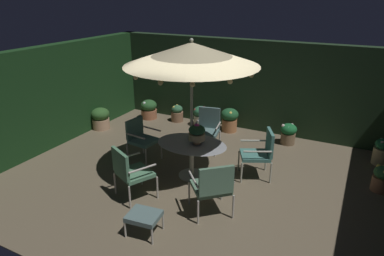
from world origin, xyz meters
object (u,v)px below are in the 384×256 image
(potted_plant_front_corner, at_px, (149,109))
(potted_plant_left_near, at_px, (382,178))
(centerpiece_planter, at_px, (197,133))
(ottoman_footrest, at_px, (144,217))
(potted_plant_back_left, at_px, (101,118))
(potted_plant_back_center, at_px, (201,116))
(patio_chair_east, at_px, (208,127))
(patio_chair_south, at_px, (130,170))
(patio_dining_table, at_px, (192,150))
(potted_plant_right_near, at_px, (288,133))
(potted_plant_back_right, at_px, (230,119))
(patio_umbrella, at_px, (192,54))
(patio_chair_southeast, at_px, (141,136))
(potted_plant_right_far, at_px, (382,152))
(patio_chair_north, at_px, (213,185))
(patio_chair_northeast, at_px, (261,151))
(potted_plant_left_far, at_px, (177,113))

(potted_plant_front_corner, relative_size, potted_plant_left_near, 1.12)
(centerpiece_planter, xyz_separation_m, ottoman_footrest, (0.06, -2.00, -0.68))
(potted_plant_back_left, bearing_deg, potted_plant_back_center, 31.74)
(patio_chair_east, relative_size, patio_chair_south, 1.01)
(patio_dining_table, distance_m, potted_plant_front_corner, 3.79)
(patio_chair_south, distance_m, potted_plant_right_near, 4.34)
(ottoman_footrest, bearing_deg, patio_chair_east, 97.41)
(centerpiece_planter, bearing_deg, ottoman_footrest, -88.18)
(centerpiece_planter, distance_m, potted_plant_right_near, 2.95)
(potted_plant_front_corner, xyz_separation_m, potted_plant_back_right, (2.56, 0.13, 0.06))
(ottoman_footrest, bearing_deg, patio_chair_south, 137.39)
(patio_chair_south, relative_size, potted_plant_back_right, 1.56)
(potted_plant_front_corner, bearing_deg, potted_plant_left_near, -12.69)
(patio_dining_table, xyz_separation_m, potted_plant_back_left, (-3.49, 1.23, -0.28))
(ottoman_footrest, height_order, potted_plant_left_near, potted_plant_left_near)
(centerpiece_planter, xyz_separation_m, potted_plant_back_right, (-0.32, 2.69, -0.64))
(patio_umbrella, height_order, patio_chair_east, patio_umbrella)
(potted_plant_back_right, bearing_deg, potted_plant_front_corner, -176.99)
(patio_chair_southeast, height_order, potted_plant_back_left, patio_chair_southeast)
(patio_dining_table, height_order, potted_plant_right_far, patio_dining_table)
(patio_chair_east, bearing_deg, potted_plant_right_far, 15.09)
(centerpiece_planter, xyz_separation_m, patio_chair_south, (-0.73, -1.27, -0.40))
(patio_dining_table, bearing_deg, ottoman_footrest, -85.05)
(ottoman_footrest, bearing_deg, potted_plant_left_near, 43.11)
(patio_chair_southeast, relative_size, patio_chair_south, 0.95)
(patio_chair_north, relative_size, potted_plant_front_corner, 1.76)
(patio_chair_north, xyz_separation_m, potted_plant_right_far, (2.58, 3.44, -0.29))
(patio_chair_northeast, relative_size, potted_plant_back_right, 1.58)
(patio_dining_table, xyz_separation_m, potted_plant_back_right, (-0.21, 2.70, -0.24))
(potted_plant_left_far, relative_size, potted_plant_back_left, 0.81)
(patio_dining_table, distance_m, potted_plant_back_left, 3.71)
(patio_umbrella, height_order, potted_plant_back_right, patio_umbrella)
(patio_chair_southeast, bearing_deg, potted_plant_front_corner, 120.13)
(patio_chair_northeast, bearing_deg, potted_plant_right_far, 38.30)
(patio_chair_north, xyz_separation_m, potted_plant_back_left, (-4.42, 2.28, -0.27))
(potted_plant_left_far, distance_m, potted_plant_back_center, 0.78)
(potted_plant_left_far, relative_size, potted_plant_left_near, 0.96)
(patio_chair_east, xyz_separation_m, patio_chair_southeast, (-1.12, -1.20, -0.02))
(patio_chair_southeast, bearing_deg, patio_dining_table, -7.04)
(patio_chair_south, relative_size, potted_plant_back_left, 1.66)
(centerpiece_planter, distance_m, ottoman_footrest, 2.11)
(potted_plant_back_left, distance_m, potted_plant_left_near, 7.01)
(patio_chair_east, height_order, potted_plant_back_center, patio_chair_east)
(patio_chair_south, distance_m, potted_plant_left_near, 4.81)
(potted_plant_back_right, height_order, potted_plant_left_near, potted_plant_back_right)
(patio_dining_table, height_order, potted_plant_back_left, patio_dining_table)
(ottoman_footrest, height_order, potted_plant_back_center, potted_plant_back_center)
(patio_chair_north, xyz_separation_m, ottoman_footrest, (-0.76, -0.94, -0.27))
(patio_dining_table, xyz_separation_m, ottoman_footrest, (0.17, -1.99, -0.28))
(potted_plant_back_center, distance_m, potted_plant_left_near, 4.88)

